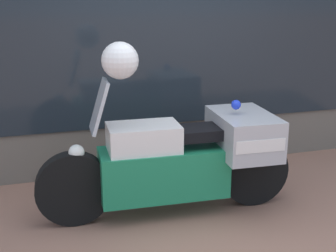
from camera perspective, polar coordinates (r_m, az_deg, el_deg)
ground_plane at (r=4.01m, az=6.38°, el=-14.25°), size 60.00×60.00×0.00m
shop_building at (r=5.24m, az=-6.65°, el=13.00°), size 6.24×0.55×3.44m
window_display at (r=5.73m, az=3.02°, el=0.62°), size 4.69×0.30×1.99m
paramedic_motorcycle at (r=4.33m, az=2.29°, el=-3.75°), size 2.39×0.81×1.30m
white_helmet at (r=3.97m, az=-5.87°, el=7.95°), size 0.32×0.32×0.32m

